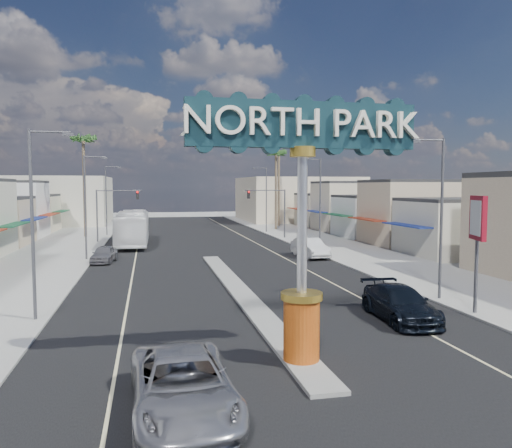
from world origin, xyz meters
name	(u,v)px	position (x,y,z in m)	size (l,w,h in m)	color
ground	(209,257)	(0.00, 30.00, 0.00)	(160.00, 160.00, 0.00)	gray
road	(209,257)	(0.00, 30.00, 0.01)	(20.00, 120.00, 0.01)	black
median_island	(241,292)	(0.00, 14.00, 0.08)	(1.30, 30.00, 0.16)	gray
sidewalk_left	(45,261)	(-14.00, 30.00, 0.06)	(8.00, 120.00, 0.12)	gray
sidewalk_right	(353,252)	(14.00, 30.00, 0.06)	(8.00, 120.00, 0.12)	gray
storefront_row_right	(386,213)	(24.00, 43.00, 3.00)	(12.00, 42.00, 6.00)	#B7B29E
backdrop_far_left	(47,200)	(-22.00, 75.00, 4.00)	(20.00, 20.00, 8.00)	#B7B29E
backdrop_far_right	(297,199)	(22.00, 75.00, 4.00)	(20.00, 20.00, 8.00)	beige
gateway_sign	(302,199)	(0.00, 1.98, 5.93)	(8.20, 1.50, 9.15)	#B43D0D
traffic_signal_left	(113,205)	(-9.18, 43.99, 4.27)	(5.09, 0.45, 6.00)	#47474C
traffic_signal_right	(270,204)	(9.18, 43.99, 4.27)	(5.09, 0.45, 6.00)	#47474C
streetlight_l_near	(36,215)	(-10.43, 10.00, 5.07)	(2.03, 0.22, 9.00)	#47474C
streetlight_l_mid	(87,202)	(-10.43, 30.00, 5.07)	(2.03, 0.22, 9.00)	#47474C
streetlight_l_far	(107,197)	(-10.43, 52.00, 5.07)	(2.03, 0.22, 9.00)	#47474C
streetlight_r_near	(439,210)	(10.43, 10.00, 5.07)	(2.03, 0.22, 9.00)	#47474C
streetlight_r_mid	(319,200)	(10.43, 30.00, 5.07)	(2.03, 0.22, 9.00)	#47474C
streetlight_r_far	(265,196)	(10.43, 52.00, 5.07)	(2.03, 0.22, 9.00)	#47474C
palm_left_far	(83,145)	(-13.00, 50.00, 11.50)	(2.60, 2.60, 13.10)	brown
palm_right_mid	(276,157)	(13.00, 56.00, 10.60)	(2.60, 2.60, 12.10)	brown
palm_right_far	(279,148)	(15.00, 62.00, 12.39)	(2.60, 2.60, 14.10)	brown
suv_left	(183,385)	(-4.44, -1.15, 0.84)	(2.79, 6.05, 1.68)	#A6A6AA
suv_right	(400,303)	(6.38, 6.65, 0.80)	(2.25, 5.52, 1.60)	black
car_parked_left	(104,254)	(-9.00, 28.40, 0.71)	(1.69, 4.19, 1.43)	slate
car_parked_right	(310,248)	(8.88, 27.75, 0.87)	(1.83, 5.25, 1.73)	silver
city_bus	(133,228)	(-7.00, 40.77, 1.87)	(3.13, 13.40, 3.73)	white
bank_pylon_sign	(478,225)	(10.49, 6.73, 4.51)	(0.75, 1.80, 5.81)	#47474C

